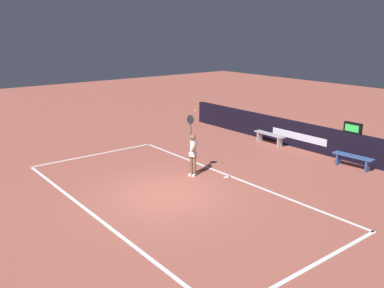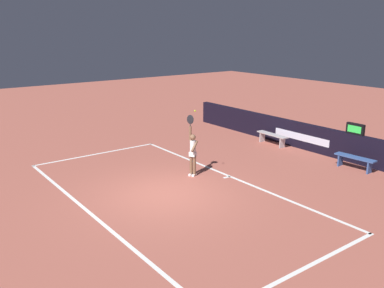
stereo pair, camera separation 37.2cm
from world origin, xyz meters
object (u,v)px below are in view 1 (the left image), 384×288
tennis_ball (195,111)px  courtside_bench_far (270,136)px  speed_display (353,128)px  courtside_bench_near (353,159)px  tennis_player (193,151)px

tennis_ball → courtside_bench_far: (-1.53, 5.71, -2.11)m
speed_display → courtside_bench_near: (0.59, -0.78, -1.00)m
tennis_player → courtside_bench_near: 6.32m
speed_display → courtside_bench_near: size_ratio=0.47×
speed_display → tennis_player: bearing=-112.8°
speed_display → courtside_bench_near: speed_display is taller
speed_display → courtside_bench_far: bearing=-170.4°
courtside_bench_far → courtside_bench_near: bearing=-1.7°
tennis_player → courtside_bench_far: (-1.19, 5.56, -0.54)m
courtside_bench_near → courtside_bench_far: 4.39m
tennis_ball → courtside_bench_near: (2.86, 5.58, -2.12)m
tennis_player → courtside_bench_far: size_ratio=1.33×
speed_display → courtside_bench_far: size_ratio=0.44×
tennis_player → tennis_ball: size_ratio=32.96×
courtside_bench_near → tennis_player: bearing=-120.5°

